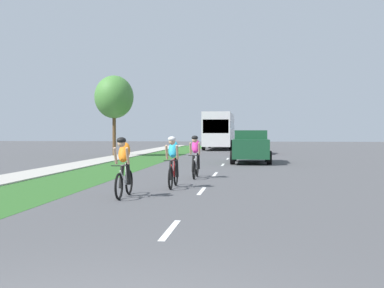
{
  "coord_description": "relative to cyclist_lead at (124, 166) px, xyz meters",
  "views": [
    {
      "loc": [
        1.38,
        -3.98,
        1.73
      ],
      "look_at": [
        -0.91,
        15.31,
        1.23
      ],
      "focal_mm": 45.51,
      "sensor_mm": 36.0,
      "label": 1
    }
  ],
  "objects": [
    {
      "name": "ground_plane",
      "position": [
        1.89,
        11.58,
        -0.81
      ],
      "size": [
        120.0,
        120.0,
        0.0
      ],
      "primitive_type": "plane",
      "color": "#4C4C4F"
    },
    {
      "name": "grass_verge",
      "position": [
        -3.04,
        11.58,
        -0.81
      ],
      "size": [
        2.93,
        70.0,
        0.01
      ],
      "primitive_type": "cube",
      "color": "#2D6026",
      "rests_on": "ground_plane"
    },
    {
      "name": "sidewalk_concrete",
      "position": [
        -5.4,
        11.58,
        -0.81
      ],
      "size": [
        1.77,
        70.0,
        0.1
      ],
      "primitive_type": "cube",
      "color": "#B2ADA3",
      "rests_on": "ground_plane"
    },
    {
      "name": "lane_markings_center",
      "position": [
        1.89,
        15.58,
        -0.81
      ],
      "size": [
        0.12,
        52.2,
        0.01
      ],
      "color": "white",
      "rests_on": "ground_plane"
    },
    {
      "name": "cyclist_lead",
      "position": [
        0.0,
        0.0,
        0.0
      ],
      "size": [
        0.42,
        1.72,
        1.58
      ],
      "color": "black",
      "rests_on": "ground_plane"
    },
    {
      "name": "cyclist_trailing",
      "position": [
        0.95,
        2.29,
        0.0
      ],
      "size": [
        0.42,
        1.72,
        1.58
      ],
      "color": "black",
      "rests_on": "ground_plane"
    },
    {
      "name": "cyclist_distant",
      "position": [
        1.28,
        5.47,
        0.0
      ],
      "size": [
        0.42,
        1.72,
        1.58
      ],
      "color": "black",
      "rests_on": "ground_plane"
    },
    {
      "name": "suv_dark_green",
      "position": [
        3.34,
        14.6,
        0.14
      ],
      "size": [
        2.15,
        4.7,
        1.79
      ],
      "color": "#194C2D",
      "rests_on": "ground_plane"
    },
    {
      "name": "sedan_maroon",
      "position": [
        3.57,
        25.61,
        -0.04
      ],
      "size": [
        1.98,
        4.3,
        1.52
      ],
      "color": "maroon",
      "rests_on": "ground_plane"
    },
    {
      "name": "bus_white",
      "position": [
        0.33,
        35.65,
        1.17
      ],
      "size": [
        2.78,
        11.6,
        3.48
      ],
      "color": "silver",
      "rests_on": "ground_plane"
    },
    {
      "name": "street_tree_near",
      "position": [
        -6.13,
        20.66,
        3.3
      ],
      "size": [
        2.71,
        2.71,
        5.63
      ],
      "color": "brown",
      "rests_on": "ground_plane"
    }
  ]
}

